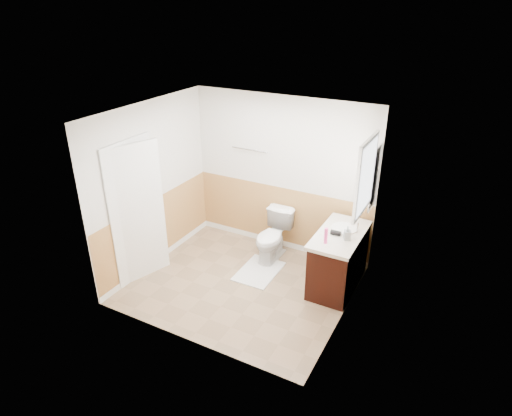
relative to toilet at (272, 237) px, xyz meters
The scene contains 32 objects.
floor 0.94m from the toilet, 94.62° to the right, with size 3.00×3.00×0.00m, color #8C7051.
ceiling 2.28m from the toilet, 94.62° to the right, with size 3.00×3.00×0.00m, color white.
wall_back 0.97m from the toilet, 98.91° to the left, with size 3.00×3.00×0.00m, color silver.
wall_front 2.32m from the toilet, 91.84° to the right, with size 3.00×3.00×0.00m, color silver.
wall_left 1.99m from the toilet, 151.34° to the right, with size 3.00×3.00×0.00m, color silver.
wall_right 1.88m from the toilet, 30.94° to the right, with size 3.00×3.00×0.00m, color silver.
wainscot_back 0.45m from the toilet, 99.15° to the left, with size 3.00×3.00×0.00m, color tan.
wainscot_front 2.15m from the toilet, 91.85° to the right, with size 3.00×3.00×0.00m, color tan.
wainscot_left 1.78m from the toilet, 151.16° to the right, with size 2.60×2.60×0.00m, color tan.
wainscot_right 1.66m from the toilet, 31.15° to the right, with size 2.60×2.60×0.00m, color tan.
toilet is the anchor object (origin of this frame).
bath_mat 0.59m from the toilet, 90.00° to the right, with size 0.55×0.80×0.02m, color silver.
vanity_cabinet 1.17m from the toilet, 11.08° to the right, with size 0.55×1.10×0.80m, color black.
vanity_knob_left 0.92m from the toilet, 21.01° to the right, with size 0.03×0.03×0.03m, color #BBBBC2.
vanity_knob_right 0.87m from the toilet, ahead, with size 0.03×0.03×0.03m, color silver.
countertop 1.24m from the toilet, 11.18° to the right, with size 0.60×1.15×0.05m, color silver.
sink_basin 1.24m from the toilet, ahead, with size 0.36×0.36×0.02m, color white.
faucet 1.43m from the toilet, ahead, with size 0.02×0.02×0.14m, color silver.
lotion_bottle 1.32m from the toilet, 28.58° to the right, with size 0.05×0.05×0.22m, color #EC3D8E.
soap_dispenser 1.42m from the toilet, 15.18° to the right, with size 0.09×0.09×0.19m, color gray.
hair_dryer_body 1.24m from the toilet, 15.33° to the right, with size 0.07×0.07×0.14m, color black.
hair_dryer_handle 1.20m from the toilet, 16.08° to the right, with size 0.03×0.03×0.07m, color black.
mirror_panel 1.84m from the toilet, ahead, with size 0.02×0.35×0.90m, color silver.
window_frame 1.97m from the toilet, 10.90° to the right, with size 0.04×0.80×1.00m, color white.
window_glass 1.98m from the toilet, 10.78° to the right, with size 0.01×0.70×0.90m, color white.
door 2.07m from the toilet, 138.33° to the right, with size 0.05×0.80×2.04m, color white.
door_frame 2.12m from the toilet, 139.76° to the right, with size 0.02×0.92×2.10m, color white.
door_knob 1.81m from the toilet, 145.25° to the right, with size 0.06×0.06×0.06m, color silver.
towel_bar 1.42m from the toilet, 147.78° to the left, with size 0.02×0.02×0.62m, color silver.
tp_holder_bar 0.51m from the toilet, 114.57° to the left, with size 0.02×0.02×0.14m, color silver.
tp_roll 0.51m from the toilet, 114.57° to the left, with size 0.11×0.11×0.10m, color white.
tp_sheet 0.46m from the toilet, 114.57° to the left, with size 0.10×0.01×0.16m, color white.
Camera 1 is at (2.66, -4.56, 3.77)m, focal length 30.85 mm.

